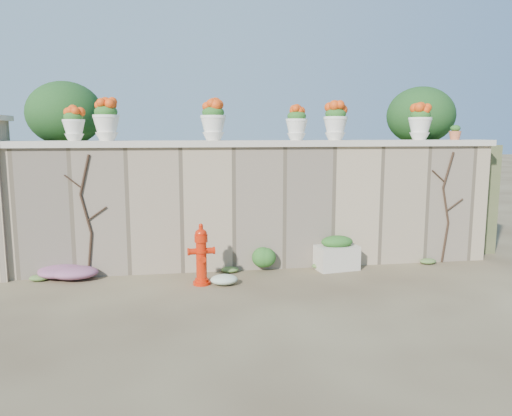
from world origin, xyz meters
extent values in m
plane|color=#4B3825|center=(0.00, 0.00, 0.00)|extent=(80.00, 80.00, 0.00)
cube|color=#9E8869|center=(0.00, 1.80, 1.00)|extent=(8.00, 0.40, 2.00)
cube|color=beige|center=(0.00, 1.80, 2.05)|extent=(8.10, 0.52, 0.10)
cube|color=#384C23|center=(0.00, 5.00, 1.00)|extent=(9.00, 6.00, 2.00)
ellipsoid|color=#143814|center=(-3.20, 3.00, 2.55)|extent=(1.30, 1.30, 1.10)
ellipsoid|color=#143814|center=(3.40, 3.00, 2.55)|extent=(1.30, 1.30, 1.10)
cylinder|color=black|center=(-2.66, 1.58, 0.35)|extent=(0.12, 0.04, 0.70)
cylinder|color=black|center=(-2.69, 1.58, 1.00)|extent=(0.17, 0.04, 0.61)
cylinder|color=black|center=(-2.67, 1.58, 1.60)|extent=(0.18, 0.04, 0.61)
cylinder|color=black|center=(-2.52, 1.58, 1.00)|extent=(0.30, 0.02, 0.22)
cylinder|color=black|center=(-2.85, 1.58, 1.50)|extent=(0.25, 0.02, 0.21)
cylinder|color=black|center=(3.24, 1.58, 0.35)|extent=(0.12, 0.04, 0.70)
cylinder|color=black|center=(3.22, 1.58, 1.00)|extent=(0.17, 0.04, 0.61)
cylinder|color=black|center=(3.23, 1.58, 1.60)|extent=(0.18, 0.04, 0.61)
cylinder|color=black|center=(3.38, 1.58, 1.00)|extent=(0.30, 0.02, 0.22)
cylinder|color=black|center=(3.05, 1.58, 1.50)|extent=(0.25, 0.02, 0.21)
cylinder|color=red|center=(-0.97, 0.96, 0.02)|extent=(0.26, 0.26, 0.05)
cylinder|color=red|center=(-0.97, 0.96, 0.37)|extent=(0.16, 0.16, 0.57)
cylinder|color=red|center=(-0.97, 0.96, 0.50)|extent=(0.19, 0.19, 0.04)
cylinder|color=red|center=(-0.97, 0.96, 0.70)|extent=(0.19, 0.19, 0.11)
ellipsoid|color=red|center=(-0.97, 0.96, 0.79)|extent=(0.17, 0.17, 0.13)
cylinder|color=red|center=(-0.97, 0.96, 0.86)|extent=(0.06, 0.06, 0.09)
cylinder|color=red|center=(-1.10, 0.95, 0.50)|extent=(0.14, 0.10, 0.09)
cylinder|color=red|center=(-0.85, 0.97, 0.50)|extent=(0.14, 0.10, 0.09)
cylinder|color=red|center=(-0.97, 0.86, 0.41)|extent=(0.09, 0.10, 0.08)
cube|color=beige|center=(1.25, 1.44, 0.20)|extent=(0.73, 0.49, 0.39)
ellipsoid|color=#1E5119|center=(1.25, 1.44, 0.46)|extent=(0.56, 0.39, 0.20)
ellipsoid|color=#1E5119|center=(0.11, 1.55, 0.26)|extent=(0.54, 0.49, 0.51)
ellipsoid|color=#BA259E|center=(-2.92, 1.55, 0.13)|extent=(0.99, 0.66, 0.26)
ellipsoid|color=white|center=(-0.66, 0.86, 0.09)|extent=(0.51, 0.41, 0.19)
ellipsoid|color=#1E5119|center=(-2.83, 1.80, 2.46)|extent=(0.29, 0.29, 0.17)
ellipsoid|color=#DB410D|center=(-2.83, 1.80, 2.53)|extent=(0.25, 0.25, 0.18)
ellipsoid|color=#1E5119|center=(-2.35, 1.80, 2.54)|extent=(0.35, 0.35, 0.21)
ellipsoid|color=#DB410D|center=(-2.35, 1.80, 2.62)|extent=(0.31, 0.31, 0.22)
ellipsoid|color=#1E5119|center=(-0.71, 1.80, 2.54)|extent=(0.35, 0.35, 0.21)
ellipsoid|color=#DB410D|center=(-0.71, 1.80, 2.63)|extent=(0.31, 0.31, 0.22)
ellipsoid|color=#1E5119|center=(0.64, 1.80, 2.48)|extent=(0.31, 0.31, 0.18)
ellipsoid|color=#DB410D|center=(0.64, 1.80, 2.56)|extent=(0.27, 0.27, 0.19)
ellipsoid|color=#1E5119|center=(1.30, 1.80, 2.53)|extent=(0.34, 0.34, 0.21)
ellipsoid|color=#DB410D|center=(1.30, 1.80, 2.61)|extent=(0.30, 0.30, 0.21)
ellipsoid|color=#1E5119|center=(2.78, 1.80, 2.52)|extent=(0.34, 0.34, 0.20)
ellipsoid|color=#DB410D|center=(2.78, 1.80, 2.60)|extent=(0.29, 0.29, 0.21)
ellipsoid|color=#1E5119|center=(3.44, 1.80, 2.29)|extent=(0.17, 0.17, 0.12)
camera|label=1|loc=(-1.29, -6.21, 2.23)|focal=35.00mm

